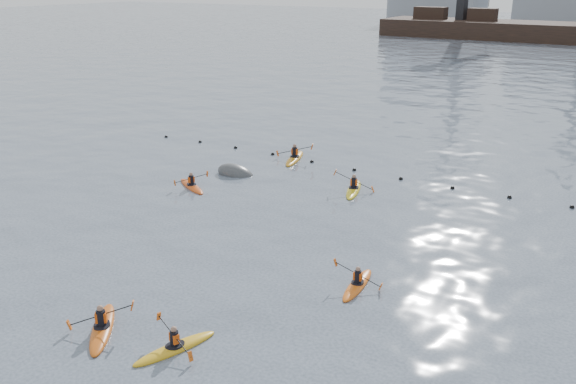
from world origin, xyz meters
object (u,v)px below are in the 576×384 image
(kayaker_1, at_px, (175,347))
(kayaker_5, at_px, (295,158))
(kayaker_0, at_px, (102,327))
(mooring_buoy, at_px, (236,174))
(kayaker_4, at_px, (357,284))
(kayaker_3, at_px, (354,189))
(kayaker_2, at_px, (192,186))

(kayaker_1, distance_m, kayaker_5, 21.20)
(kayaker_0, distance_m, mooring_buoy, 16.92)
(kayaker_4, height_order, kayaker_5, kayaker_5)
(kayaker_4, distance_m, mooring_buoy, 14.78)
(kayaker_4, xyz_separation_m, mooring_buoy, (-11.98, 8.65, -0.09))
(kayaker_3, relative_size, mooring_buoy, 1.45)
(kayaker_3, bearing_deg, kayaker_2, -169.58)
(kayaker_0, bearing_deg, kayaker_5, 64.30)
(kayaker_2, distance_m, kayaker_4, 13.81)
(kayaker_1, bearing_deg, kayaker_4, 83.70)
(kayaker_2, distance_m, mooring_buoy, 3.23)
(kayaker_0, xyz_separation_m, kayaker_1, (2.78, 0.40, -0.01))
(kayaker_0, xyz_separation_m, kayaker_4, (5.84, 7.11, -0.01))
(kayaker_2, xyz_separation_m, mooring_buoy, (0.69, 3.15, -0.09))
(kayaker_3, xyz_separation_m, kayaker_5, (-5.78, 3.42, 0.01))
(kayaker_5, bearing_deg, kayaker_1, -85.95)
(mooring_buoy, bearing_deg, kayaker_2, -102.32)
(kayaker_2, xyz_separation_m, kayaker_3, (7.83, 4.17, 0.01))
(kayaker_3, bearing_deg, kayaker_5, 131.79)
(kayaker_2, relative_size, kayaker_4, 1.01)
(kayaker_4, relative_size, mooring_buoy, 1.27)
(kayaker_3, xyz_separation_m, kayaker_4, (4.83, -9.67, -0.01))
(kayaker_2, xyz_separation_m, kayaker_4, (12.66, -5.50, -0.00))
(kayaker_0, relative_size, kayaker_4, 1.01)
(kayaker_4, bearing_deg, kayaker_5, -57.02)
(kayaker_4, height_order, mooring_buoy, kayaker_4)
(kayaker_3, height_order, kayaker_4, kayaker_3)
(kayaker_3, bearing_deg, kayaker_0, -111.01)
(kayaker_1, bearing_deg, kayaker_5, 129.08)
(kayaker_0, height_order, kayaker_2, kayaker_0)
(kayaker_2, relative_size, kayaker_5, 0.81)
(kayaker_3, relative_size, kayaker_5, 0.92)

